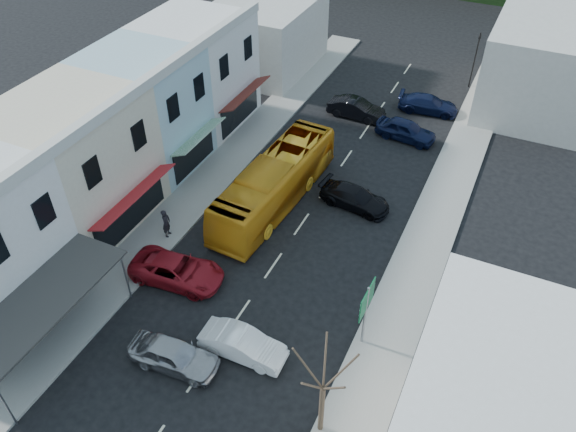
# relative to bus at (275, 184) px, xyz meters

# --- Properties ---
(ground) EXTENTS (120.00, 120.00, 0.00)m
(ground) POSITION_rel_bus_xyz_m (2.41, -9.18, -1.55)
(ground) COLOR black
(ground) RESTS_ON ground
(sidewalk_left) EXTENTS (3.00, 52.00, 0.15)m
(sidewalk_left) POSITION_rel_bus_xyz_m (-5.09, 0.82, -1.48)
(sidewalk_left) COLOR gray
(sidewalk_left) RESTS_ON ground
(sidewalk_right) EXTENTS (3.00, 52.00, 0.15)m
(sidewalk_right) POSITION_rel_bus_xyz_m (9.91, 0.82, -1.48)
(sidewalk_right) COLOR gray
(sidewalk_right) RESTS_ON ground
(shopfront_row) EXTENTS (8.25, 30.00, 8.00)m
(shopfront_row) POSITION_rel_bus_xyz_m (-10.08, -4.18, 2.45)
(shopfront_row) COLOR silver
(shopfront_row) RESTS_ON ground
(distant_block_left) EXTENTS (8.00, 10.00, 6.00)m
(distant_block_left) POSITION_rel_bus_xyz_m (-9.59, 17.82, 1.45)
(distant_block_left) COLOR #B7B2A8
(distant_block_left) RESTS_ON ground
(distant_block_right) EXTENTS (8.00, 12.00, 7.00)m
(distant_block_right) POSITION_rel_bus_xyz_m (13.41, 20.82, 1.95)
(distant_block_right) COLOR #B7B2A8
(distant_block_right) RESTS_ON ground
(bus) EXTENTS (3.24, 11.74, 3.10)m
(bus) POSITION_rel_bus_xyz_m (0.00, 0.00, 0.00)
(bus) COLOR orange
(bus) RESTS_ON ground
(car_silver) EXTENTS (4.52, 2.12, 1.40)m
(car_silver) POSITION_rel_bus_xyz_m (1.10, -13.20, -0.85)
(car_silver) COLOR #A3A3A7
(car_silver) RESTS_ON ground
(car_white) EXTENTS (4.44, 1.90, 1.40)m
(car_white) POSITION_rel_bus_xyz_m (3.77, -11.25, -0.85)
(car_white) COLOR white
(car_white) RESTS_ON ground
(car_red) EXTENTS (4.76, 2.32, 1.40)m
(car_red) POSITION_rel_bus_xyz_m (-1.91, -8.40, -0.85)
(car_red) COLOR maroon
(car_red) RESTS_ON ground
(car_black_near) EXTENTS (4.69, 2.36, 1.40)m
(car_black_near) POSITION_rel_bus_xyz_m (4.76, 1.92, -0.85)
(car_black_near) COLOR black
(car_black_near) RESTS_ON ground
(car_navy_mid) EXTENTS (4.58, 2.29, 1.40)m
(car_navy_mid) POSITION_rel_bus_xyz_m (5.50, 11.13, -0.85)
(car_navy_mid) COLOR black
(car_navy_mid) RESTS_ON ground
(car_black_far) EXTENTS (4.45, 1.94, 1.40)m
(car_black_far) POSITION_rel_bus_xyz_m (1.03, 12.61, -0.85)
(car_black_far) COLOR black
(car_black_far) RESTS_ON ground
(car_navy_far) EXTENTS (4.69, 2.36, 1.40)m
(car_navy_far) POSITION_rel_bus_xyz_m (6.01, 15.88, -0.85)
(car_navy_far) COLOR black
(car_navy_far) RESTS_ON ground
(pedestrian_left) EXTENTS (0.52, 0.67, 1.70)m
(pedestrian_left) POSITION_rel_bus_xyz_m (-4.45, -5.66, -0.55)
(pedestrian_left) COLOR black
(pedestrian_left) RESTS_ON sidewalk_left
(direction_sign) EXTENTS (0.34, 1.84, 4.05)m
(direction_sign) POSITION_rel_bus_xyz_m (8.81, -8.18, 0.48)
(direction_sign) COLOR #0A592E
(direction_sign) RESTS_ON ground
(street_tree) EXTENTS (3.36, 3.36, 6.34)m
(street_tree) POSITION_rel_bus_xyz_m (8.72, -13.35, 1.62)
(street_tree) COLOR #3C2F24
(street_tree) RESTS_ON ground
(traffic_signal) EXTENTS (1.02, 1.24, 4.86)m
(traffic_signal) POSITION_rel_bus_xyz_m (8.21, 21.67, 0.88)
(traffic_signal) COLOR black
(traffic_signal) RESTS_ON ground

